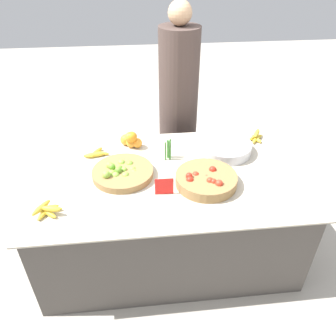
{
  "coord_description": "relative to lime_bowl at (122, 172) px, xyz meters",
  "views": [
    {
      "loc": [
        -0.19,
        -1.8,
        2.01
      ],
      "look_at": [
        0.0,
        0.0,
        0.74
      ],
      "focal_mm": 35.0,
      "sensor_mm": 36.0,
      "label": 1
    }
  ],
  "objects": [
    {
      "name": "ground_plane",
      "position": [
        0.31,
        -0.02,
        -0.71
      ],
      "size": [
        12.0,
        12.0,
        0.0
      ],
      "primitive_type": "plane",
      "color": "#ADA599"
    },
    {
      "name": "market_table",
      "position": [
        0.31,
        -0.02,
        -0.37
      ],
      "size": [
        1.82,
        1.13,
        0.69
      ],
      "color": "#4C4742",
      "rests_on": "ground_plane"
    },
    {
      "name": "lime_bowl",
      "position": [
        0.0,
        0.0,
        0.0
      ],
      "size": [
        0.41,
        0.41,
        0.09
      ],
      "color": "olive",
      "rests_on": "market_table"
    },
    {
      "name": "tomato_basket",
      "position": [
        0.54,
        -0.15,
        0.01
      ],
      "size": [
        0.4,
        0.4,
        0.1
      ],
      "color": "olive",
      "rests_on": "market_table"
    },
    {
      "name": "orange_pile",
      "position": [
        0.06,
        0.37,
        0.03
      ],
      "size": [
        0.17,
        0.14,
        0.14
      ],
      "color": "orange",
      "rests_on": "market_table"
    },
    {
      "name": "metal_bowl",
      "position": [
        0.76,
        0.23,
        0.01
      ],
      "size": [
        0.4,
        0.4,
        0.08
      ],
      "color": "silver",
      "rests_on": "market_table"
    },
    {
      "name": "price_sign",
      "position": [
        0.26,
        -0.22,
        0.03
      ],
      "size": [
        0.12,
        0.01,
        0.12
      ],
      "rotation": [
        0.0,
        0.0,
        -0.02
      ],
      "color": "red",
      "rests_on": "market_table"
    },
    {
      "name": "veg_bundle",
      "position": [
        0.33,
        0.18,
        0.05
      ],
      "size": [
        0.05,
        0.06,
        0.15
      ],
      "color": "#4C8E42",
      "rests_on": "market_table"
    },
    {
      "name": "banana_bunch_middle_left",
      "position": [
        -0.2,
        0.27,
        -0.01
      ],
      "size": [
        0.19,
        0.14,
        0.04
      ],
      "color": "gold",
      "rests_on": "market_table"
    },
    {
      "name": "banana_bunch_front_center",
      "position": [
        -0.44,
        -0.33,
        -0.0
      ],
      "size": [
        0.17,
        0.15,
        0.06
      ],
      "color": "gold",
      "rests_on": "market_table"
    },
    {
      "name": "banana_bunch_middle_right",
      "position": [
        1.06,
        0.38,
        -0.0
      ],
      "size": [
        0.13,
        0.17,
        0.06
      ],
      "color": "gold",
      "rests_on": "market_table"
    },
    {
      "name": "vendor_person",
      "position": [
        0.5,
        0.88,
        0.04
      ],
      "size": [
        0.34,
        0.34,
        1.64
      ],
      "color": "#473833",
      "rests_on": "ground_plane"
    }
  ]
}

